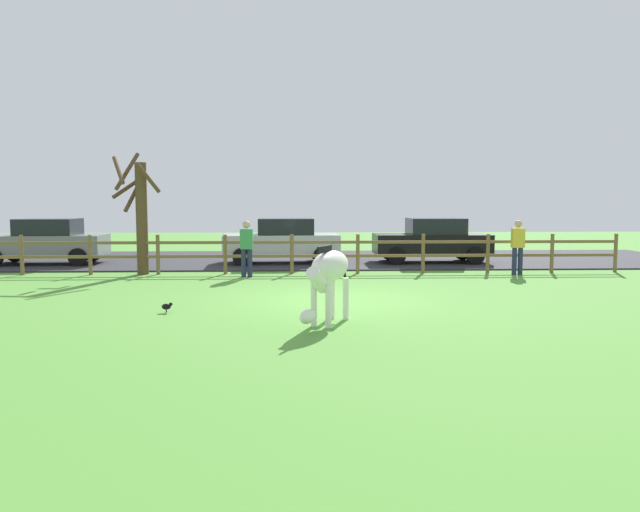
{
  "coord_description": "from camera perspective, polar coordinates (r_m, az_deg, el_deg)",
  "views": [
    {
      "loc": [
        -0.85,
        -13.15,
        2.18
      ],
      "look_at": [
        -0.23,
        1.39,
        0.86
      ],
      "focal_mm": 33.67,
      "sensor_mm": 36.0,
      "label": 1
    }
  ],
  "objects": [
    {
      "name": "visitor_right_of_tree",
      "position": [
        18.84,
        18.28,
        1.03
      ],
      "size": [
        0.37,
        0.23,
        1.64
      ],
      "color": "#232847",
      "rests_on": "ground_plane"
    },
    {
      "name": "parked_car_black",
      "position": [
        21.56,
        10.61,
        1.52
      ],
      "size": [
        4.02,
        1.91,
        1.56
      ],
      "color": "black",
      "rests_on": "parking_asphalt"
    },
    {
      "name": "parking_asphalt",
      "position": [
        22.57,
        -0.26,
        -0.32
      ],
      "size": [
        28.0,
        7.4,
        0.05
      ],
      "primitive_type": "cube",
      "color": "#2D2D33",
      "rests_on": "ground_plane"
    },
    {
      "name": "bare_tree",
      "position": [
        18.81,
        -16.78,
        4.09
      ],
      "size": [
        1.52,
        1.78,
        3.69
      ],
      "color": "#513A23",
      "rests_on": "ground_plane"
    },
    {
      "name": "parked_car_silver",
      "position": [
        21.02,
        -3.61,
        1.5
      ],
      "size": [
        4.08,
        2.04,
        1.56
      ],
      "color": "#B7BABF",
      "rests_on": "parking_asphalt"
    },
    {
      "name": "visitor_left_of_tree",
      "position": [
        17.47,
        -7.0,
        0.94
      ],
      "size": [
        0.36,
        0.23,
        1.64
      ],
      "color": "#232847",
      "rests_on": "ground_plane"
    },
    {
      "name": "zebra",
      "position": [
        10.68,
        0.8,
        -1.57
      ],
      "size": [
        1.11,
        1.78,
        1.41
      ],
      "color": "white",
      "rests_on": "ground_plane"
    },
    {
      "name": "ground_plane",
      "position": [
        13.36,
        1.25,
        -4.23
      ],
      "size": [
        60.0,
        60.0,
        0.0
      ],
      "primitive_type": "plane",
      "color": "#549338"
    },
    {
      "name": "parked_car_grey",
      "position": [
        22.68,
        -24.61,
        1.31
      ],
      "size": [
        4.06,
        2.01,
        1.56
      ],
      "color": "slate",
      "rests_on": "parking_asphalt"
    },
    {
      "name": "paddock_fence",
      "position": [
        18.21,
        -2.7,
        0.45
      ],
      "size": [
        20.24,
        0.11,
        1.2
      ],
      "color": "brown",
      "rests_on": "ground_plane"
    },
    {
      "name": "crow_on_grass",
      "position": [
        12.23,
        -14.35,
        -4.66
      ],
      "size": [
        0.21,
        0.1,
        0.2
      ],
      "color": "black",
      "rests_on": "ground_plane"
    }
  ]
}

